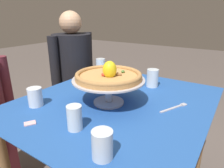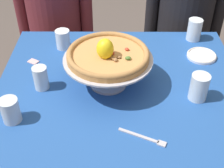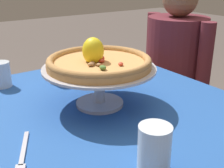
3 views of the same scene
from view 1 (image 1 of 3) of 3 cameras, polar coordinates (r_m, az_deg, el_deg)
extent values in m
cylinder|color=olive|center=(1.62, 24.02, -14.37)|extent=(0.06, 0.06, 0.72)
cylinder|color=olive|center=(1.88, -1.67, -7.60)|extent=(0.06, 0.06, 0.72)
cube|color=olive|center=(1.15, 1.27, -5.40)|extent=(1.09, 0.95, 0.02)
cube|color=#23519E|center=(1.15, 1.28, -4.74)|extent=(1.13, 0.99, 0.00)
cylinder|color=#B7B7C1|center=(1.11, -0.97, -5.19)|extent=(0.17, 0.17, 0.01)
cylinder|color=#B7B7C1|center=(1.08, -0.99, -1.97)|extent=(0.04, 0.04, 0.12)
cylinder|color=#B7B7C1|center=(1.06, -1.01, 1.28)|extent=(0.39, 0.39, 0.01)
cylinder|color=tan|center=(1.05, -1.01, 2.00)|extent=(0.35, 0.35, 0.02)
torus|color=#AF7D47|center=(1.05, -1.02, 2.72)|extent=(0.35, 0.35, 0.02)
ellipsoid|color=#C63D28|center=(1.03, -2.38, 2.73)|extent=(0.03, 0.03, 0.02)
ellipsoid|color=#C63D28|center=(1.06, -0.50, 3.10)|extent=(0.03, 0.03, 0.01)
ellipsoid|color=#C63D28|center=(1.13, 0.02, 4.06)|extent=(0.03, 0.02, 0.01)
ellipsoid|color=#996B42|center=(1.07, 1.72, 3.14)|extent=(0.02, 0.02, 0.01)
ellipsoid|color=#996B42|center=(1.05, 2.28, 2.82)|extent=(0.02, 0.02, 0.01)
ellipsoid|color=#4C7533|center=(1.10, 3.17, 3.61)|extent=(0.03, 0.02, 0.01)
ellipsoid|color=#996B42|center=(1.05, 1.50, 2.76)|extent=(0.02, 0.02, 0.01)
ellipsoid|color=#C63D28|center=(1.05, -1.60, 3.01)|extent=(0.03, 0.03, 0.02)
ellipsoid|color=yellow|center=(1.02, -0.47, 4.11)|extent=(0.10, 0.10, 0.09)
cylinder|color=silver|center=(1.37, 11.55, 1.69)|extent=(0.08, 0.08, 0.12)
cylinder|color=silver|center=(1.37, 11.50, 0.93)|extent=(0.07, 0.07, 0.08)
cylinder|color=silver|center=(0.70, -2.81, -17.02)|extent=(0.07, 0.07, 0.10)
cylinder|color=silver|center=(0.72, -2.76, -19.02)|extent=(0.07, 0.07, 0.04)
cylinder|color=silver|center=(0.86, -10.71, -9.49)|extent=(0.07, 0.07, 0.11)
cylinder|color=silver|center=(0.87, -10.65, -10.36)|extent=(0.06, 0.06, 0.08)
cylinder|color=silver|center=(1.67, -3.29, 5.28)|extent=(0.08, 0.08, 0.12)
cylinder|color=silver|center=(1.67, -3.28, 4.48)|extent=(0.07, 0.07, 0.07)
cylinder|color=white|center=(1.14, -21.22, -3.48)|extent=(0.08, 0.08, 0.10)
cylinder|color=silver|center=(1.14, -21.12, -4.25)|extent=(0.07, 0.07, 0.07)
cylinder|color=white|center=(1.59, 2.10, 2.63)|extent=(0.15, 0.15, 0.01)
torus|color=silver|center=(1.59, 2.10, 2.84)|extent=(0.15, 0.15, 0.01)
cube|color=#B7B7C1|center=(1.08, 16.75, -6.79)|extent=(0.15, 0.08, 0.01)
cube|color=#B7B7C1|center=(1.15, 19.86, -5.58)|extent=(0.04, 0.04, 0.01)
cube|color=beige|center=(0.98, -22.52, -10.38)|extent=(0.06, 0.06, 0.00)
cylinder|color=maroon|center=(1.58, -28.22, -1.01)|extent=(0.08, 0.08, 0.45)
cube|color=#1E3833|center=(2.09, -10.12, -8.86)|extent=(0.29, 0.33, 0.47)
cylinder|color=black|center=(1.91, -11.05, 5.21)|extent=(0.36, 0.36, 0.58)
sphere|color=tan|center=(1.85, -11.85, 16.95)|extent=(0.20, 0.20, 0.20)
cylinder|color=black|center=(1.76, -16.16, 5.08)|extent=(0.08, 0.08, 0.49)
cylinder|color=black|center=(2.05, -6.79, 7.66)|extent=(0.08, 0.08, 0.49)
camera|label=2|loc=(1.09, 74.57, 29.37)|focal=49.59mm
camera|label=3|loc=(1.63, 32.53, 15.77)|focal=46.86mm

